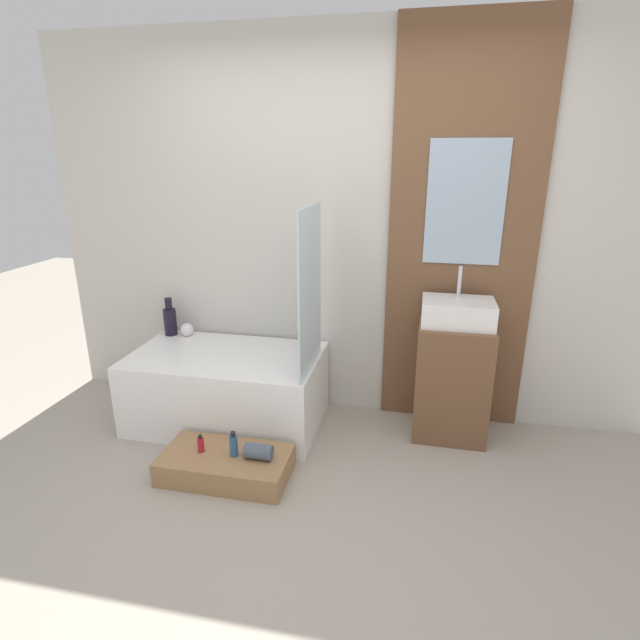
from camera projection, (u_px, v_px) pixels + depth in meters
name	position (u px, v px, depth m)	size (l,w,h in m)	color
ground_plane	(281.00, 557.00, 2.36)	(12.00, 12.00, 0.00)	#A39989
wall_tiled_back	(340.00, 232.00, 3.41)	(4.20, 0.06, 2.60)	beige
wall_wood_accent	(462.00, 235.00, 3.20)	(0.94, 0.04, 2.60)	brown
bathtub	(227.00, 388.00, 3.48)	(1.29, 0.76, 0.51)	white
glass_shower_screen	(310.00, 290.00, 3.05)	(0.01, 0.57, 1.01)	silver
wooden_step_bench	(226.00, 465.00, 2.93)	(0.75, 0.40, 0.15)	#997047
vanity_cabinet	(452.00, 380.00, 3.29)	(0.47, 0.40, 0.78)	brown
sink	(458.00, 312.00, 3.14)	(0.45, 0.31, 0.36)	white
vase_tall_dark	(170.00, 320.00, 3.73)	(0.09, 0.09, 0.29)	black
vase_round_light	(187.00, 330.00, 3.73)	(0.10, 0.10, 0.10)	white
bottle_soap_primary	(201.00, 444.00, 2.92)	(0.04, 0.04, 0.11)	#B21928
bottle_soap_secondary	(234.00, 445.00, 2.87)	(0.05, 0.05, 0.15)	#2D567A
towel_roll	(259.00, 452.00, 2.85)	(0.09, 0.09, 0.16)	#4C5666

